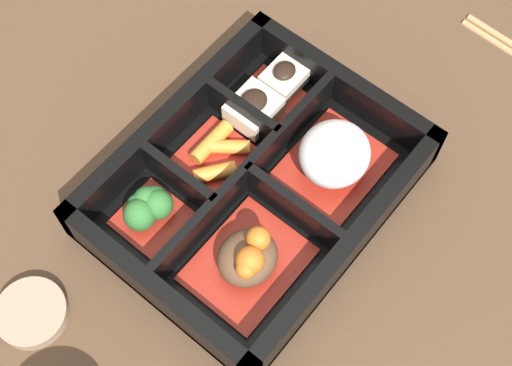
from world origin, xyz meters
name	(u,v)px	position (x,y,z in m)	size (l,w,h in m)	color
ground_plane	(256,195)	(0.00, 0.00, 0.00)	(3.00, 3.00, 0.00)	#4C3523
bento_base	(256,193)	(0.00, 0.00, 0.01)	(0.27, 0.21, 0.01)	black
bento_rim	(253,182)	(0.00, 0.00, 0.02)	(0.27, 0.21, 0.05)	black
bowl_rice	(334,156)	(-0.06, 0.04, 0.04)	(0.10, 0.08, 0.05)	maroon
bowl_stew	(248,259)	(0.06, 0.04, 0.03)	(0.10, 0.08, 0.05)	maroon
bowl_tofu	(266,97)	(-0.07, -0.05, 0.02)	(0.08, 0.06, 0.03)	maroon
bowl_carrots	(216,155)	(0.00, -0.05, 0.02)	(0.07, 0.06, 0.02)	maroon
bowl_greens	(149,207)	(0.07, -0.06, 0.03)	(0.06, 0.06, 0.03)	maroon
sauce_dish	(32,313)	(0.20, -0.07, 0.01)	(0.06, 0.06, 0.01)	gray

